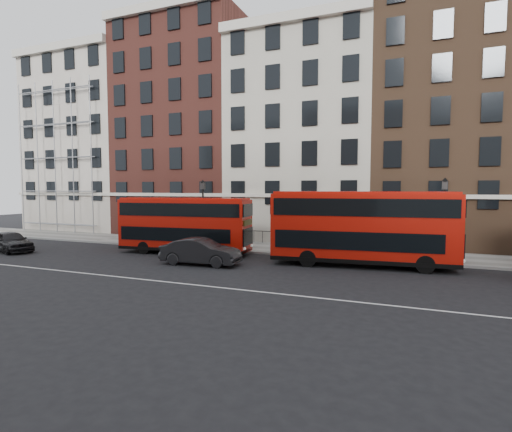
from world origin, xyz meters
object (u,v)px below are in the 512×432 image
at_px(bus_b, 184,224).
at_px(car_front, 201,252).
at_px(car_rear, 10,241).
at_px(bus_c, 361,226).

bearing_deg(bus_b, car_front, -50.36).
bearing_deg(car_front, car_rear, 89.31).
height_order(bus_c, car_rear, bus_c).
relative_size(bus_b, car_front, 1.98).
relative_size(car_rear, car_front, 0.92).
distance_m(bus_b, bus_c, 12.67).
height_order(car_rear, car_front, car_front).
relative_size(bus_b, car_rear, 2.15).
xyz_separation_m(bus_b, car_rear, (-12.66, -4.26, -1.41)).
relative_size(bus_c, car_front, 2.22).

